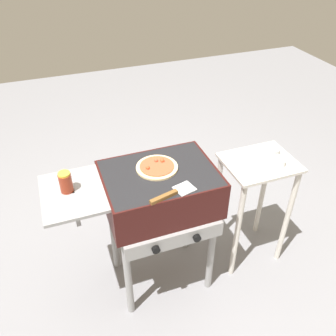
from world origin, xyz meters
TOP-DOWN VIEW (x-y plane):
  - ground_plane at (0.00, 0.00)m, footprint 8.00×8.00m
  - grill at (-0.01, -0.00)m, footprint 0.96×0.53m
  - pizza_pepperoni at (-0.00, 0.05)m, footprint 0.24×0.24m
  - sauce_jar at (-0.50, 0.02)m, footprint 0.07×0.07m
  - spatula at (0.00, -0.20)m, footprint 0.27×0.12m
  - prep_table at (0.66, 0.00)m, footprint 0.44×0.36m
  - topping_bowl_near at (0.74, -0.07)m, footprint 0.09×0.09m
  - topping_bowl_far at (0.77, 0.05)m, footprint 0.10×0.10m

SIDE VIEW (x-z plane):
  - ground_plane at x=0.00m, z-range 0.00..0.00m
  - prep_table at x=0.66m, z-range 0.17..0.98m
  - grill at x=-0.01m, z-range 0.31..1.21m
  - topping_bowl_near at x=0.74m, z-range 0.82..0.86m
  - topping_bowl_far at x=0.77m, z-range 0.82..0.86m
  - spatula at x=0.00m, z-range 0.90..0.92m
  - pizza_pepperoni at x=0.00m, z-range 0.89..0.93m
  - sauce_jar at x=-0.50m, z-range 0.90..1.02m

